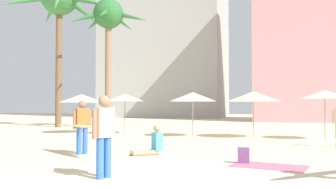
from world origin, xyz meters
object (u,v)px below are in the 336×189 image
at_px(palm_tree_far_left, 108,21).
at_px(cafe_umbrella_4, 193,97).
at_px(cafe_umbrella_1, 125,98).
at_px(cafe_umbrella_2, 325,94).
at_px(cafe_umbrella_3, 82,98).
at_px(person_far_right, 152,144).
at_px(backpack, 244,156).
at_px(person_mid_left, 104,133).
at_px(palm_tree_left, 60,4).
at_px(beach_towel, 269,166).
at_px(person_near_right, 80,125).
at_px(cafe_umbrella_5, 253,97).

bearing_deg(palm_tree_far_left, cafe_umbrella_4, -36.62).
distance_m(cafe_umbrella_1, cafe_umbrella_2, 9.95).
relative_size(cafe_umbrella_3, person_far_right, 2.61).
bearing_deg(backpack, cafe_umbrella_1, 38.67).
bearing_deg(backpack, person_mid_left, 136.19).
height_order(palm_tree_left, person_mid_left, palm_tree_left).
xyz_separation_m(palm_tree_left, person_mid_left, (11.22, -15.92, -7.86)).
xyz_separation_m(cafe_umbrella_4, beach_towel, (3.70, -8.21, -1.95)).
bearing_deg(person_near_right, cafe_umbrella_3, -20.49).
bearing_deg(cafe_umbrella_5, person_mid_left, -103.04).
xyz_separation_m(cafe_umbrella_2, cafe_umbrella_3, (-12.53, 0.60, -0.10)).
bearing_deg(person_near_right, backpack, -143.49).
height_order(beach_towel, person_far_right, person_far_right).
distance_m(cafe_umbrella_3, cafe_umbrella_4, 6.50).
height_order(cafe_umbrella_2, person_far_right, cafe_umbrella_2).
relative_size(cafe_umbrella_4, person_near_right, 0.89).
distance_m(cafe_umbrella_4, person_far_right, 7.10).
bearing_deg(cafe_umbrella_4, palm_tree_far_left, 143.38).
height_order(palm_tree_far_left, cafe_umbrella_5, palm_tree_far_left).
height_order(cafe_umbrella_5, person_mid_left, cafe_umbrella_5).
distance_m(beach_towel, person_mid_left, 4.27).
xyz_separation_m(palm_tree_left, cafe_umbrella_4, (10.83, -5.20, -6.85)).
distance_m(person_mid_left, person_far_right, 3.87).
bearing_deg(person_far_right, cafe_umbrella_4, -129.90).
xyz_separation_m(cafe_umbrella_3, beach_towel, (10.17, -8.80, -1.92)).
distance_m(cafe_umbrella_2, cafe_umbrella_5, 3.15).
distance_m(cafe_umbrella_2, backpack, 8.64).
bearing_deg(cafe_umbrella_1, person_far_right, -61.72).
relative_size(cafe_umbrella_2, person_far_right, 2.30).
distance_m(cafe_umbrella_5, person_far_right, 7.79).
bearing_deg(person_mid_left, cafe_umbrella_1, -45.11).
height_order(cafe_umbrella_5, person_near_right, cafe_umbrella_5).
distance_m(palm_tree_left, person_near_right, 17.42).
xyz_separation_m(cafe_umbrella_2, cafe_umbrella_4, (-6.06, 0.00, -0.07)).
bearing_deg(palm_tree_left, cafe_umbrella_5, -19.96).
bearing_deg(backpack, beach_towel, -116.23).
bearing_deg(person_mid_left, backpack, -109.05).
xyz_separation_m(palm_tree_left, person_far_right, (11.01, -12.10, -8.49)).
relative_size(cafe_umbrella_2, person_near_right, 0.86).
bearing_deg(person_near_right, cafe_umbrella_5, -81.64).
bearing_deg(person_mid_left, cafe_umbrella_5, -78.71).
distance_m(cafe_umbrella_2, cafe_umbrella_4, 6.06).
bearing_deg(beach_towel, palm_tree_far_left, 128.63).
distance_m(palm_tree_left, beach_towel, 21.64).
height_order(cafe_umbrella_2, cafe_umbrella_3, cafe_umbrella_2).
xyz_separation_m(cafe_umbrella_3, person_near_right, (4.51, -8.14, -1.01)).
distance_m(cafe_umbrella_5, beach_towel, 8.67).
relative_size(cafe_umbrella_3, cafe_umbrella_4, 1.09).
bearing_deg(palm_tree_far_left, palm_tree_left, -179.36).
height_order(person_near_right, person_far_right, person_near_right).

